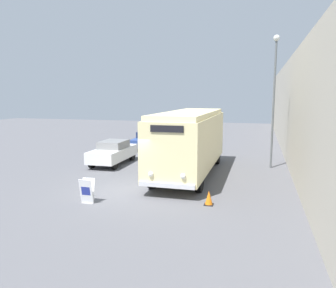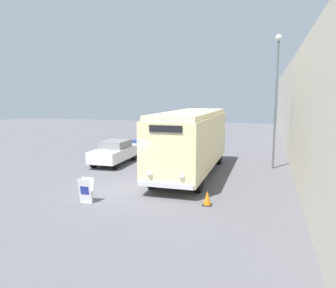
{
  "view_description": "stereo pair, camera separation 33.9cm",
  "coord_description": "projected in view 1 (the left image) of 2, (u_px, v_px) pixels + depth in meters",
  "views": [
    {
      "loc": [
        5.62,
        -13.32,
        4.29
      ],
      "look_at": [
        1.39,
        1.72,
        1.99
      ],
      "focal_mm": 35.0,
      "sensor_mm": 36.0,
      "label": 1
    },
    {
      "loc": [
        5.94,
        -13.22,
        4.29
      ],
      "look_at": [
        1.39,
        1.72,
        1.99
      ],
      "focal_mm": 35.0,
      "sensor_mm": 36.0,
      "label": 2
    }
  ],
  "objects": [
    {
      "name": "vintage_bus",
      "position": [
        190.0,
        139.0,
        17.83
      ],
      "size": [
        2.54,
        9.35,
        3.45
      ],
      "color": "black",
      "rests_on": "ground_plane"
    },
    {
      "name": "parked_car_mid",
      "position": [
        148.0,
        139.0,
        27.01
      ],
      "size": [
        2.1,
        4.68,
        1.4
      ],
      "rotation": [
        0.0,
        0.0,
        0.07
      ],
      "color": "black",
      "rests_on": "ground_plane"
    },
    {
      "name": "sign_board",
      "position": [
        87.0,
        191.0,
        13.15
      ],
      "size": [
        0.55,
        0.38,
        1.01
      ],
      "color": "gray",
      "rests_on": "ground_plane"
    },
    {
      "name": "parked_car_distant",
      "position": [
        185.0,
        125.0,
        40.0
      ],
      "size": [
        1.88,
        4.81,
        1.42
      ],
      "rotation": [
        0.0,
        0.0,
        -0.03
      ],
      "color": "black",
      "rests_on": "ground_plane"
    },
    {
      "name": "traffic_cone",
      "position": [
        209.0,
        198.0,
        12.96
      ],
      "size": [
        0.36,
        0.36,
        0.58
      ],
      "color": "black",
      "rests_on": "ground_plane"
    },
    {
      "name": "parked_car_near",
      "position": [
        113.0,
        152.0,
        20.74
      ],
      "size": [
        1.78,
        4.33,
        1.47
      ],
      "rotation": [
        0.0,
        0.0,
        0.02
      ],
      "color": "black",
      "rests_on": "ground_plane"
    },
    {
      "name": "ground_plane",
      "position": [
        128.0,
        191.0,
        14.82
      ],
      "size": [
        80.0,
        80.0,
        0.0
      ],
      "primitive_type": "plane",
      "color": "#56565B"
    },
    {
      "name": "building_wall_right",
      "position": [
        290.0,
        110.0,
        21.83
      ],
      "size": [
        0.3,
        60.0,
        6.77
      ],
      "color": "beige",
      "rests_on": "ground_plane"
    },
    {
      "name": "streetlamp",
      "position": [
        274.0,
        86.0,
        19.0
      ],
      "size": [
        0.36,
        0.36,
        7.73
      ],
      "color": "#595E60",
      "rests_on": "ground_plane"
    },
    {
      "name": "parked_car_far",
      "position": [
        176.0,
        130.0,
        34.39
      ],
      "size": [
        2.18,
        4.9,
        1.49
      ],
      "rotation": [
        0.0,
        0.0,
        -0.1
      ],
      "color": "black",
      "rests_on": "ground_plane"
    }
  ]
}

